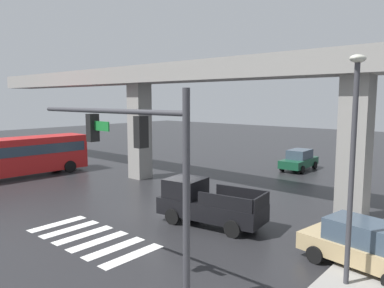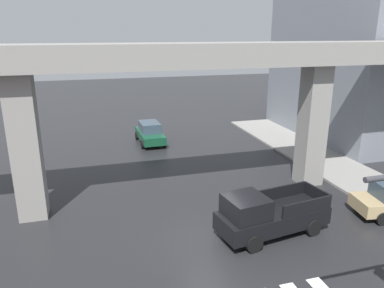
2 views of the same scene
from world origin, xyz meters
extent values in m
plane|color=#232326|center=(0.00, 0.00, 0.00)|extent=(120.00, 120.00, 0.00)
cube|color=silver|center=(-2.75, -4.86, 0.01)|extent=(0.55, 2.80, 0.01)
cube|color=silver|center=(-1.65, -4.86, 0.01)|extent=(0.55, 2.80, 0.01)
cube|color=silver|center=(-0.55, -4.86, 0.01)|extent=(0.55, 2.80, 0.01)
cube|color=silver|center=(0.55, -4.86, 0.01)|extent=(0.55, 2.80, 0.01)
cube|color=silver|center=(1.65, -4.86, 0.01)|extent=(0.55, 2.80, 0.01)
cube|color=silver|center=(2.75, -4.86, 0.01)|extent=(0.55, 2.80, 0.01)
cube|color=gray|center=(0.00, 4.68, 7.68)|extent=(54.57, 2.57, 1.20)
cube|color=gray|center=(-7.73, 4.68, 3.54)|extent=(1.30, 1.30, 7.08)
cube|color=gray|center=(7.73, 4.68, 3.54)|extent=(1.30, 1.30, 7.08)
cube|color=black|center=(2.83, -0.10, 0.78)|extent=(5.33, 2.64, 0.80)
cube|color=black|center=(1.40, -0.32, 1.63)|extent=(1.94, 1.98, 0.90)
cube|color=#3F5160|center=(0.94, -0.39, 1.63)|extent=(0.35, 1.67, 0.77)
cube|color=black|center=(4.10, -0.79, 1.48)|extent=(2.64, 0.50, 0.60)
cube|color=black|center=(3.84, 0.93, 1.48)|extent=(2.64, 0.50, 0.60)
cube|color=black|center=(5.30, 0.27, 1.48)|extent=(0.36, 1.74, 0.60)
cylinder|color=black|center=(1.40, -1.23, 0.38)|extent=(0.79, 0.39, 0.76)
cylinder|color=black|center=(1.13, 0.55, 0.38)|extent=(0.79, 0.39, 0.76)
cylinder|color=black|center=(4.53, -0.76, 0.38)|extent=(0.79, 0.39, 0.76)
cylinder|color=black|center=(4.26, 1.03, 0.38)|extent=(0.79, 0.39, 0.76)
cube|color=red|center=(-15.08, -1.43, 1.64)|extent=(3.03, 10.91, 2.70)
cube|color=#2D3D4C|center=(-15.08, -1.43, 2.11)|extent=(3.04, 10.37, 0.76)
cube|color=#2D3D4C|center=(-14.82, 3.92, 1.98)|extent=(2.25, 0.19, 1.49)
cylinder|color=black|center=(-16.12, 2.40, 0.48)|extent=(0.40, 0.98, 0.96)
cylinder|color=black|center=(-13.68, 2.28, 0.48)|extent=(0.40, 0.98, 0.96)
cube|color=tan|center=(9.69, -0.22, 0.64)|extent=(4.52, 2.40, 0.64)
cube|color=#384756|center=(9.60, -0.21, 1.34)|extent=(2.44, 1.82, 0.76)
cylinder|color=black|center=(8.51, 0.84, 0.32)|extent=(0.67, 0.34, 0.64)
cylinder|color=black|center=(8.24, -0.87, 0.32)|extent=(0.67, 0.34, 0.64)
cube|color=#14472D|center=(-0.03, 15.52, 0.64)|extent=(1.89, 4.35, 0.64)
cube|color=#384756|center=(-0.03, 15.62, 1.34)|extent=(1.56, 2.28, 0.76)
cylinder|color=black|center=(0.88, 14.21, 0.32)|extent=(0.26, 0.65, 0.64)
cylinder|color=black|center=(-0.85, 14.16, 0.32)|extent=(0.26, 0.65, 0.64)
cylinder|color=black|center=(0.80, 16.88, 0.32)|extent=(0.26, 0.65, 0.64)
cylinder|color=black|center=(-0.93, 16.83, 0.32)|extent=(0.26, 0.65, 0.64)
cylinder|color=#38383D|center=(7.52, -7.08, 3.10)|extent=(0.18, 0.18, 6.20)
cylinder|color=#38383D|center=(4.32, -7.08, 5.60)|extent=(6.40, 0.14, 0.14)
cube|color=black|center=(5.92, -7.08, 5.08)|extent=(0.24, 0.32, 0.84)
sphere|color=orange|center=(5.92, -7.08, 5.08)|extent=(0.17, 0.17, 0.17)
cube|color=black|center=(3.72, -7.08, 5.08)|extent=(0.24, 0.32, 0.84)
sphere|color=orange|center=(3.72, -7.08, 5.08)|extent=(0.17, 0.17, 0.17)
cube|color=#19722D|center=(3.98, -7.08, 5.15)|extent=(1.10, 0.04, 0.28)
cylinder|color=#38383D|center=(9.70, -1.96, 3.50)|extent=(0.16, 0.16, 7.00)
ellipsoid|color=beige|center=(9.70, -1.96, 7.12)|extent=(0.44, 0.70, 0.24)
cylinder|color=red|center=(9.30, -0.25, 0.35)|extent=(0.24, 0.24, 0.70)
sphere|color=red|center=(9.30, -0.25, 0.74)|extent=(0.22, 0.22, 0.22)
camera|label=1|loc=(13.26, -13.47, 5.94)|focal=34.46mm
camera|label=2|loc=(-4.79, -13.44, 8.83)|focal=34.56mm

